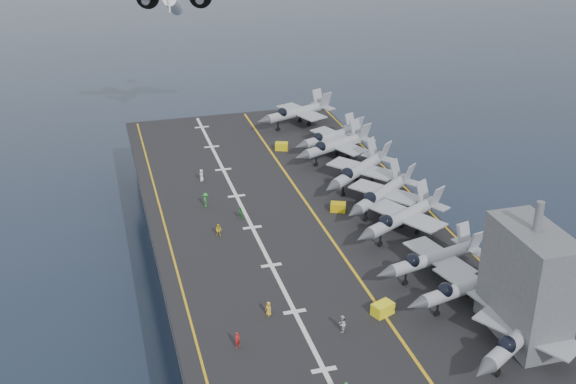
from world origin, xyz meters
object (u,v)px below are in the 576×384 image
object	(u,v)px
fighter_jet_0	(523,333)
transport_plane	(173,4)
island_superstructure	(530,271)
tow_cart_a	(383,309)

from	to	relation	value
fighter_jet_0	transport_plane	xyz separation A→B (m)	(-20.80, 89.63, 16.22)
island_superstructure	tow_cart_a	xyz separation A→B (m)	(-12.11, 7.06, -6.83)
transport_plane	island_superstructure	bearing A→B (deg)	-75.33
island_superstructure	transport_plane	size ratio (longest dim) A/B	0.55
fighter_jet_0	transport_plane	size ratio (longest dim) A/B	0.67
island_superstructure	fighter_jet_0	size ratio (longest dim) A/B	0.82
tow_cart_a	transport_plane	xyz separation A→B (m)	(-10.55, 79.52, 18.20)
fighter_jet_0	tow_cart_a	bearing A→B (deg)	135.40
transport_plane	tow_cart_a	bearing A→B (deg)	-82.44
tow_cart_a	transport_plane	bearing A→B (deg)	97.56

